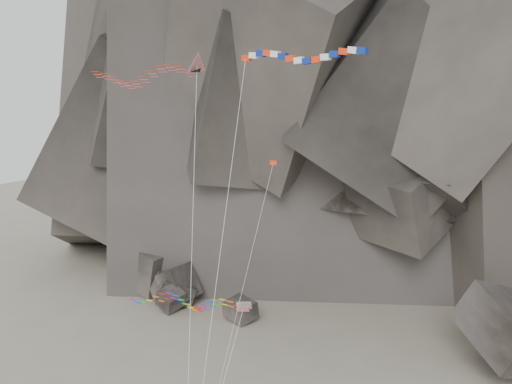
% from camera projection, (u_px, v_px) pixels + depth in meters
% --- Properties ---
extents(headland, '(110.00, 70.00, 84.00)m').
position_uv_depth(headland, '(406.00, 13.00, 106.52)').
color(headland, '#504842').
rests_on(headland, ground).
extents(boulder_field, '(71.25, 20.16, 10.48)m').
position_uv_depth(boulder_field, '(278.00, 300.00, 83.67)').
color(boulder_field, '#47423F').
rests_on(boulder_field, ground).
extents(delta_kite, '(15.88, 13.13, 31.27)m').
position_uv_depth(delta_kite, '(138.00, 75.00, 51.89)').
color(delta_kite, red).
rests_on(delta_kite, ground).
extents(banner_kite, '(10.17, 12.16, 31.19)m').
position_uv_depth(banner_kite, '(299.00, 59.00, 44.91)').
color(banner_kite, red).
rests_on(banner_kite, ground).
extents(parafoil_kite, '(12.38, 10.42, 12.55)m').
position_uv_depth(parafoil_kite, '(181.00, 301.00, 51.59)').
color(parafoil_kite, yellow).
rests_on(parafoil_kite, ground).
extents(pennant_kite, '(1.06, 12.24, 22.99)m').
position_uv_depth(pennant_kite, '(252.00, 248.00, 46.81)').
color(pennant_kite, red).
rests_on(pennant_kite, ground).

